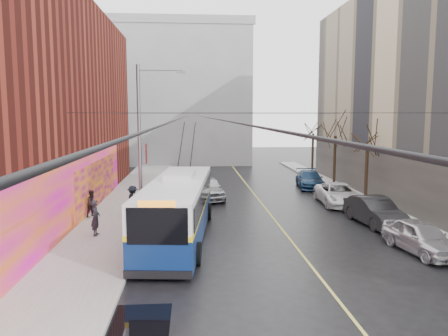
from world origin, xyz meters
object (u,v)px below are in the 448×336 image
at_px(pedestrian_b, 92,203).
at_px(parked_car_b, 375,211).
at_px(tree_mid, 336,127).
at_px(following_car, 208,188).
at_px(streetlight_pole, 143,142).
at_px(pedestrian_a, 96,218).
at_px(tree_near, 368,134).
at_px(tree_far, 313,126).
at_px(parked_car_d, 310,179).
at_px(parked_car_c, 338,194).
at_px(parked_car_a, 421,237).
at_px(trolleybus, 178,207).
at_px(pedestrian_c, 133,200).

bearing_deg(pedestrian_b, parked_car_b, -57.93).
height_order(tree_mid, following_car, tree_mid).
xyz_separation_m(streetlight_pole, pedestrian_a, (-2.27, -1.82, -3.78)).
distance_m(tree_near, pedestrian_a, 19.48).
xyz_separation_m(streetlight_pole, tree_far, (15.14, 20.00, 0.30)).
distance_m(tree_far, pedestrian_b, 25.88).
xyz_separation_m(streetlight_pole, following_car, (3.85, 8.24, -4.01)).
xyz_separation_m(tree_mid, parked_car_d, (-2.26, -0.34, -4.51)).
xyz_separation_m(parked_car_c, parked_car_d, (-0.07, 7.22, -0.02)).
relative_size(tree_far, parked_car_b, 1.34).
xyz_separation_m(tree_near, pedestrian_b, (-18.50, -3.60, -4.01)).
bearing_deg(parked_car_a, pedestrian_b, 147.30).
bearing_deg(following_car, parked_car_b, -51.83).
xyz_separation_m(tree_near, parked_car_a, (-2.00, -11.37, -4.23)).
distance_m(streetlight_pole, tree_near, 16.28).
bearing_deg(trolleybus, pedestrian_b, 145.07).
height_order(tree_far, trolleybus, tree_far).
bearing_deg(tree_near, trolleybus, -148.20).
bearing_deg(pedestrian_b, tree_near, -37.88).
xyz_separation_m(tree_far, parked_car_a, (-2.00, -25.37, -4.39)).
relative_size(streetlight_pole, parked_car_a, 2.05).
xyz_separation_m(parked_car_a, parked_car_c, (-0.19, 10.81, 0.01)).
relative_size(tree_mid, following_car, 1.36).
height_order(streetlight_pole, parked_car_d, streetlight_pole).
bearing_deg(following_car, tree_near, -20.71).
relative_size(parked_car_b, pedestrian_c, 2.68).
bearing_deg(parked_car_c, following_car, 166.37).
relative_size(trolleybus, pedestrian_c, 6.84).
height_order(streetlight_pole, pedestrian_c, streetlight_pole).
height_order(trolleybus, pedestrian_b, trolleybus).
bearing_deg(pedestrian_c, trolleybus, -172.36).
relative_size(tree_near, parked_car_a, 1.46).
bearing_deg(trolleybus, parked_car_b, 15.52).
height_order(parked_car_a, pedestrian_a, pedestrian_a).
xyz_separation_m(tree_near, parked_car_d, (-2.26, 6.66, -4.24)).
bearing_deg(pedestrian_a, parked_car_a, -102.99).
bearing_deg(following_car, pedestrian_b, -150.45).
height_order(tree_near, tree_mid, tree_mid).
relative_size(streetlight_pole, pedestrian_c, 4.93).
distance_m(parked_car_b, pedestrian_b, 16.71).
height_order(tree_far, parked_car_d, tree_far).
bearing_deg(parked_car_a, trolleybus, 156.51).
xyz_separation_m(parked_car_c, following_car, (-9.10, 2.80, 0.08)).
bearing_deg(streetlight_pole, tree_mid, 40.65).
bearing_deg(tree_far, streetlight_pole, -127.12).
bearing_deg(trolleybus, parked_car_a, -10.34).
xyz_separation_m(parked_car_a, parked_car_b, (0.00, 5.14, 0.06)).
xyz_separation_m(tree_near, pedestrian_c, (-16.12, -3.26, -3.91)).
bearing_deg(parked_car_a, pedestrian_c, 142.63).
bearing_deg(following_car, parked_car_d, 16.62).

